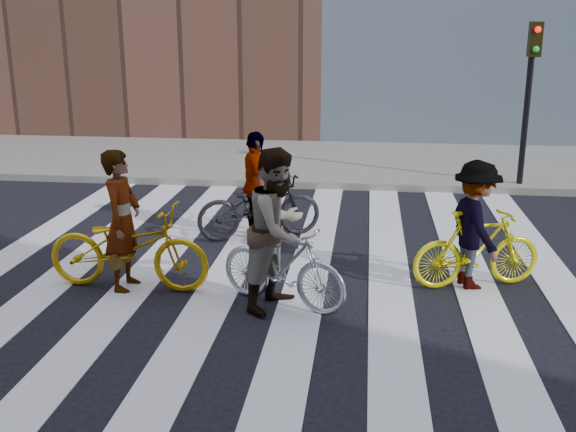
% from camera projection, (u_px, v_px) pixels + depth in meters
% --- Properties ---
extents(ground, '(100.00, 100.00, 0.00)m').
position_uv_depth(ground, '(267.00, 276.00, 9.11)').
color(ground, black).
rests_on(ground, ground).
extents(sidewalk_far, '(100.00, 5.00, 0.15)m').
position_uv_depth(sidewalk_far, '(313.00, 162.00, 16.24)').
color(sidewalk_far, gray).
rests_on(sidewalk_far, ground).
extents(zebra_crosswalk, '(8.25, 10.00, 0.01)m').
position_uv_depth(zebra_crosswalk, '(267.00, 276.00, 9.11)').
color(zebra_crosswalk, silver).
rests_on(zebra_crosswalk, ground).
extents(traffic_signal, '(0.22, 0.42, 3.33)m').
position_uv_depth(traffic_signal, '(531.00, 77.00, 13.05)').
color(traffic_signal, black).
rests_on(traffic_signal, ground).
extents(bike_yellow_left, '(2.14, 0.83, 1.11)m').
position_uv_depth(bike_yellow_left, '(128.00, 247.00, 8.56)').
color(bike_yellow_left, '#D7A30B').
rests_on(bike_yellow_left, ground).
extents(bike_silver_mid, '(1.76, 1.16, 1.03)m').
position_uv_depth(bike_silver_mid, '(283.00, 265.00, 8.03)').
color(bike_silver_mid, '#B2B4BD').
rests_on(bike_silver_mid, ground).
extents(bike_yellow_right, '(1.77, 0.94, 1.03)m').
position_uv_depth(bike_yellow_right, '(477.00, 249.00, 8.62)').
color(bike_yellow_right, '#F6F20D').
rests_on(bike_yellow_right, ground).
extents(bike_dark_rear, '(2.10, 1.41, 1.04)m').
position_uv_depth(bike_dark_rear, '(259.00, 206.00, 10.62)').
color(bike_dark_rear, black).
rests_on(bike_dark_rear, ground).
extents(rider_left, '(0.46, 0.68, 1.81)m').
position_uv_depth(rider_left, '(123.00, 221.00, 8.47)').
color(rider_left, slate).
rests_on(rider_left, ground).
extents(rider_mid, '(1.06, 1.16, 1.94)m').
position_uv_depth(rider_mid, '(278.00, 229.00, 7.91)').
color(rider_mid, slate).
rests_on(rider_mid, ground).
extents(rider_right, '(0.89, 1.20, 1.66)m').
position_uv_depth(rider_right, '(475.00, 225.00, 8.53)').
color(rider_right, slate).
rests_on(rider_right, ground).
extents(rider_rear, '(0.77, 1.08, 1.70)m').
position_uv_depth(rider_rear, '(256.00, 186.00, 10.53)').
color(rider_rear, slate).
rests_on(rider_rear, ground).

